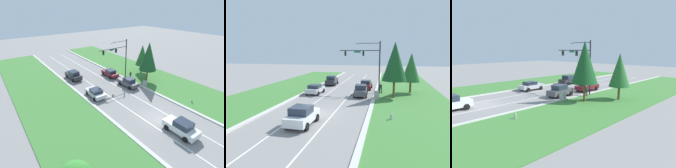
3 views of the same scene
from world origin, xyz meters
The scene contains 17 objects.
ground_plane centered at (0.00, 0.00, 0.00)m, with size 160.00×160.00×0.00m, color gray.
curb_strip_right centered at (5.65, 0.00, 0.07)m, with size 0.50×90.00×0.15m.
curb_strip_left centered at (-5.65, 0.00, 0.07)m, with size 0.50×90.00×0.15m.
grass_verge_right centered at (10.90, 0.00, 0.04)m, with size 10.00×90.00×0.08m.
grass_verge_left centered at (-10.90, 0.00, 0.04)m, with size 10.00×90.00×0.08m.
lane_stripe_inner_left centered at (-1.80, 0.00, 0.00)m, with size 0.14×81.00×0.01m.
lane_stripe_inner_right centered at (1.80, 0.00, 0.00)m, with size 0.14×81.00×0.01m.
traffic_signal_mast centered at (4.30, 14.16, 5.51)m, with size 6.80×0.41×8.37m.
silver_sedan centered at (-3.76, 10.54, 0.77)m, with size 2.22×4.36×1.50m.
burgundy_sedan centered at (3.76, 16.61, 0.83)m, with size 2.08×4.53×1.62m.
charcoal_sedan centered at (-3.46, 20.06, 0.90)m, with size 2.21×4.69×1.84m.
graphite_sedan centered at (3.59, 10.32, 0.88)m, with size 2.13×4.54×1.78m.
utility_cabinet centered at (6.06, 8.24, 0.62)m, with size 0.70×0.60×1.23m.
pedestrian centered at (6.48, 12.88, 0.94)m, with size 0.40×0.26×1.69m.
fire_hydrant centered at (7.93, -0.65, 0.34)m, with size 0.34×0.20×0.70m.
conifer_near_right_tree centered at (8.42, 9.95, 5.31)m, with size 3.50×3.50×8.13m.
conifer_far_right_tree centered at (11.12, 14.27, 4.20)m, with size 2.89×2.89×6.52m.
Camera 3 is at (26.05, -12.71, 6.98)m, focal length 35.00 mm.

